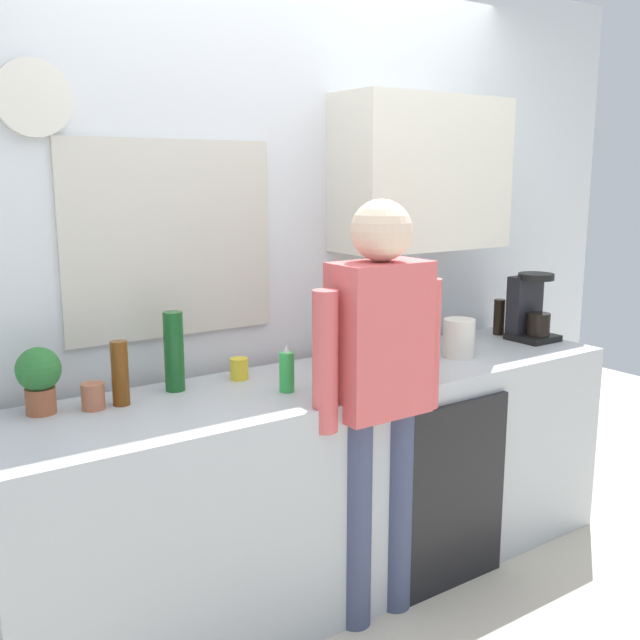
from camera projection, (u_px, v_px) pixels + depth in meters
ground_plane at (375, 614)px, 2.86m from camera, size 8.00×8.00×0.00m
kitchen_counter at (331, 481)px, 3.02m from camera, size 2.68×0.64×0.89m
dishwasher_panel at (454, 497)px, 2.97m from camera, size 0.56×0.02×0.80m
back_wall_assembly at (293, 250)px, 3.20m from camera, size 4.28×0.42×2.60m
coffee_maker at (530, 310)px, 3.58m from camera, size 0.20×0.20×0.33m
bottle_dark_sauce at (499, 317)px, 3.70m from camera, size 0.06×0.06×0.18m
bottle_green_wine at (174, 351)px, 2.73m from camera, size 0.07×0.07×0.30m
bottle_amber_beer at (120, 373)px, 2.56m from camera, size 0.06×0.06×0.23m
cup_terracotta_mug at (93, 396)px, 2.53m from camera, size 0.08×0.08×0.09m
cup_yellow_cup at (239, 369)px, 2.90m from camera, size 0.07×0.07×0.08m
mixing_bowl at (373, 347)px, 3.27m from camera, size 0.22×0.22×0.08m
potted_plant at (39, 376)px, 2.47m from camera, size 0.15×0.15×0.23m
dish_soap at (287, 371)px, 2.73m from camera, size 0.06×0.06×0.18m
storage_canister at (459, 338)px, 3.25m from camera, size 0.14×0.14×0.17m
person_at_sink at (379, 379)px, 2.68m from camera, size 0.57×0.22×1.60m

